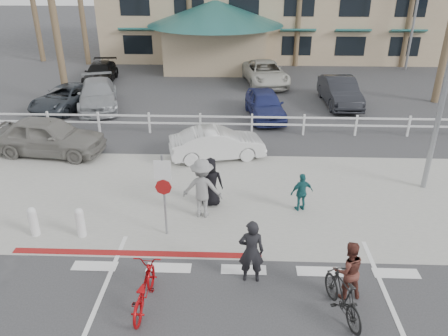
{
  "coord_description": "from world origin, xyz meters",
  "views": [
    {
      "loc": [
        -0.17,
        -8.66,
        7.49
      ],
      "look_at": [
        -0.64,
        3.71,
        1.5
      ],
      "focal_mm": 35.0,
      "sensor_mm": 36.0,
      "label": 1
    }
  ],
  "objects_px": {
    "bike_black": "(343,296)",
    "car_red_compact": "(48,136)",
    "sign_post": "(164,192)",
    "car_white_sedan": "(217,144)",
    "bike_red": "(144,289)"
  },
  "relations": [
    {
      "from": "bike_red",
      "to": "bike_black",
      "type": "bearing_deg",
      "value": -179.17
    },
    {
      "from": "sign_post",
      "to": "car_red_compact",
      "type": "xyz_separation_m",
      "value": [
        -5.82,
        5.74,
        -0.66
      ]
    },
    {
      "from": "sign_post",
      "to": "car_white_sedan",
      "type": "xyz_separation_m",
      "value": [
        1.23,
        5.57,
        -0.81
      ]
    },
    {
      "from": "sign_post",
      "to": "bike_red",
      "type": "distance_m",
      "value": 3.14
    },
    {
      "from": "sign_post",
      "to": "car_white_sedan",
      "type": "bearing_deg",
      "value": 77.53
    },
    {
      "from": "bike_black",
      "to": "car_white_sedan",
      "type": "distance_m",
      "value": 9.28
    },
    {
      "from": "sign_post",
      "to": "bike_red",
      "type": "xyz_separation_m",
      "value": [
        -0.05,
        -2.99,
        -0.95
      ]
    },
    {
      "from": "bike_black",
      "to": "car_red_compact",
      "type": "distance_m",
      "value": 13.62
    },
    {
      "from": "sign_post",
      "to": "car_red_compact",
      "type": "distance_m",
      "value": 8.2
    },
    {
      "from": "sign_post",
      "to": "bike_black",
      "type": "height_order",
      "value": "sign_post"
    },
    {
      "from": "sign_post",
      "to": "car_white_sedan",
      "type": "distance_m",
      "value": 5.76
    },
    {
      "from": "car_white_sedan",
      "to": "bike_black",
      "type": "bearing_deg",
      "value": -172.73
    },
    {
      "from": "sign_post",
      "to": "car_red_compact",
      "type": "bearing_deg",
      "value": 135.4
    },
    {
      "from": "bike_red",
      "to": "car_white_sedan",
      "type": "distance_m",
      "value": 8.66
    },
    {
      "from": "bike_black",
      "to": "car_white_sedan",
      "type": "height_order",
      "value": "car_white_sedan"
    }
  ]
}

